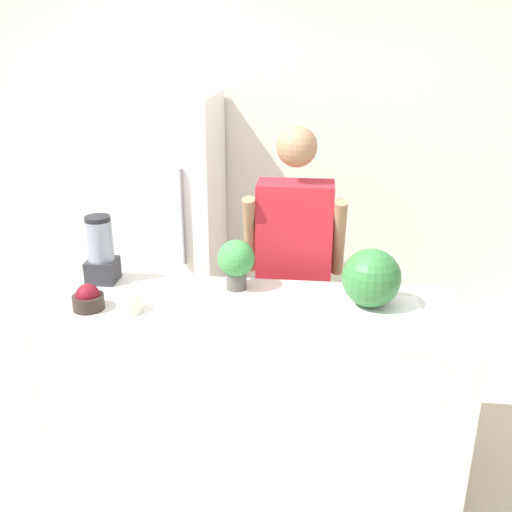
# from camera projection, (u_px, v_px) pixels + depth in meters

# --- Properties ---
(ground_plane) EXTENTS (14.00, 14.00, 0.00)m
(ground_plane) POSITION_uv_depth(u_px,v_px,m) (247.00, 511.00, 2.72)
(ground_plane) COLOR beige
(wall_back) EXTENTS (8.00, 0.06, 2.60)m
(wall_back) POSITION_uv_depth(u_px,v_px,m) (281.00, 157.00, 4.13)
(wall_back) COLOR silver
(wall_back) RESTS_ON ground_plane
(counter_island) EXTENTS (1.97, 0.69, 0.91)m
(counter_island) POSITION_uv_depth(u_px,v_px,m) (255.00, 389.00, 2.88)
(counter_island) COLOR beige
(counter_island) RESTS_ON ground_plane
(refrigerator) EXTENTS (0.79, 0.73, 1.77)m
(refrigerator) POSITION_uv_depth(u_px,v_px,m) (163.00, 225.00, 3.99)
(refrigerator) COLOR white
(refrigerator) RESTS_ON ground_plane
(person) EXTENTS (0.56, 0.27, 1.68)m
(person) POSITION_uv_depth(u_px,v_px,m) (294.00, 271.00, 3.26)
(person) COLOR gray
(person) RESTS_ON ground_plane
(cutting_board) EXTENTS (0.44, 0.27, 0.01)m
(cutting_board) POSITION_uv_depth(u_px,v_px,m) (373.00, 307.00, 2.70)
(cutting_board) COLOR white
(cutting_board) RESTS_ON counter_island
(watermelon) EXTENTS (0.28, 0.28, 0.28)m
(watermelon) POSITION_uv_depth(u_px,v_px,m) (371.00, 278.00, 2.66)
(watermelon) COLOR #2D6B33
(watermelon) RESTS_ON cutting_board
(bowl_cherries) EXTENTS (0.15, 0.15, 0.13)m
(bowl_cherries) POSITION_uv_depth(u_px,v_px,m) (88.00, 299.00, 2.68)
(bowl_cherries) COLOR #2D231E
(bowl_cherries) RESTS_ON counter_island
(bowl_cream) EXTENTS (0.12, 0.12, 0.11)m
(bowl_cream) POSITION_uv_depth(u_px,v_px,m) (129.00, 302.00, 2.66)
(bowl_cream) COLOR beige
(bowl_cream) RESTS_ON counter_island
(blender) EXTENTS (0.15, 0.15, 0.36)m
(blender) POSITION_uv_depth(u_px,v_px,m) (101.00, 251.00, 2.95)
(blender) COLOR #28282D
(blender) RESTS_ON counter_island
(potted_plant) EXTENTS (0.19, 0.19, 0.26)m
(potted_plant) POSITION_uv_depth(u_px,v_px,m) (236.00, 261.00, 2.86)
(potted_plant) COLOR #514C47
(potted_plant) RESTS_ON counter_island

